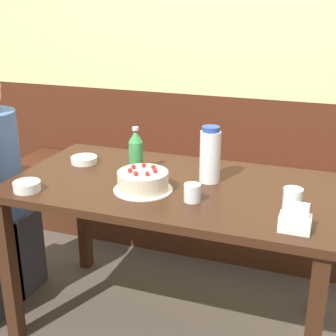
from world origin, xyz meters
TOP-DOWN VIEW (x-y plane):
  - ground_plane at (0.00, 0.00)m, footprint 12.00×12.00m
  - back_wall at (0.00, 1.05)m, footprint 4.80×0.04m
  - bench_seat at (0.00, 0.83)m, footprint 2.77×0.38m
  - dining_table at (0.00, 0.00)m, footprint 1.42×0.77m
  - birthday_cake at (-0.09, -0.12)m, footprint 0.25×0.25m
  - water_pitcher at (0.15, 0.08)m, footprint 0.09×0.09m
  - soju_bottle at (-0.21, 0.08)m, footprint 0.07×0.07m
  - napkin_holder at (0.55, -0.28)m, footprint 0.11×0.08m
  - bowl_soup_white at (-0.55, -0.29)m, footprint 0.12×0.12m
  - bowl_rice_small at (-0.50, 0.11)m, footprint 0.13×0.13m
  - glass_water_tall at (0.53, -0.14)m, footprint 0.07×0.07m
  - glass_tumbler_short at (0.14, -0.15)m, footprint 0.07×0.07m

SIDE VIEW (x-z plane):
  - ground_plane at x=0.00m, z-range 0.00..0.00m
  - bench_seat at x=0.00m, z-range 0.00..0.47m
  - dining_table at x=0.00m, z-range 0.28..1.03m
  - bowl_rice_small at x=-0.50m, z-range 0.75..0.78m
  - bowl_soup_white at x=-0.55m, z-range 0.75..0.79m
  - glass_tumbler_short at x=0.14m, z-range 0.75..0.82m
  - napkin_holder at x=0.55m, z-range 0.74..0.84m
  - birthday_cake at x=-0.09m, z-range 0.74..0.84m
  - glass_water_tall at x=0.53m, z-range 0.75..0.85m
  - soju_bottle at x=-0.21m, z-range 0.74..0.96m
  - water_pitcher at x=0.15m, z-range 0.75..1.00m
  - back_wall at x=0.00m, z-range 0.00..2.50m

